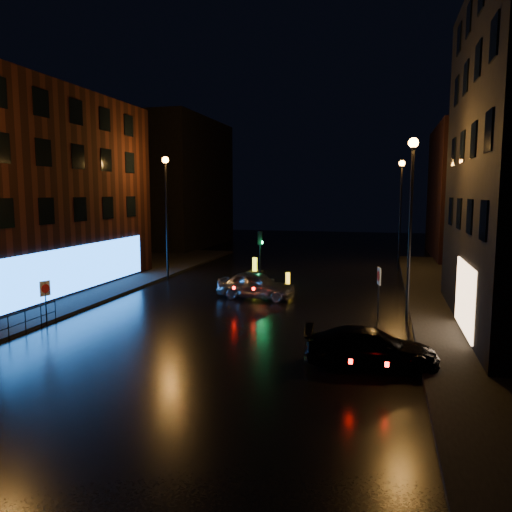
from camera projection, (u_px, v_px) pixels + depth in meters
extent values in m
plane|color=black|center=(203.00, 348.00, 19.27)|extent=(120.00, 120.00, 0.00)
cube|color=black|center=(33.00, 290.00, 30.42)|extent=(12.00, 44.00, 0.15)
cube|color=black|center=(6.00, 192.00, 30.04)|extent=(10.00, 18.00, 12.00)
cube|color=black|center=(178.00, 183.00, 55.98)|extent=(8.00, 16.00, 14.00)
cube|color=black|center=(480.00, 192.00, 45.54)|extent=(8.00, 14.00, 12.00)
cylinder|color=black|center=(167.00, 221.00, 34.15)|extent=(0.14, 0.14, 8.00)
cylinder|color=black|center=(165.00, 162.00, 33.65)|extent=(0.20, 0.20, 0.25)
sphere|color=orange|center=(165.00, 160.00, 33.63)|extent=(0.44, 0.44, 0.44)
cylinder|color=black|center=(410.00, 236.00, 22.60)|extent=(0.14, 0.14, 8.00)
cylinder|color=black|center=(413.00, 146.00, 22.10)|extent=(0.20, 0.20, 0.25)
sphere|color=orange|center=(413.00, 143.00, 22.08)|extent=(0.44, 0.44, 0.44)
cylinder|color=black|center=(400.00, 219.00, 37.97)|extent=(0.14, 0.14, 8.00)
cylinder|color=black|center=(402.00, 165.00, 37.47)|extent=(0.20, 0.20, 0.25)
sphere|color=orange|center=(402.00, 163.00, 37.45)|extent=(0.44, 0.44, 0.44)
cube|color=black|center=(260.00, 282.00, 33.01)|extent=(1.40, 2.40, 0.12)
cylinder|color=black|center=(260.00, 262.00, 32.84)|extent=(0.12, 0.12, 2.80)
cube|color=black|center=(260.00, 238.00, 32.64)|extent=(0.28, 0.22, 0.90)
cylinder|color=#0CFF59|center=(262.00, 242.00, 32.64)|extent=(0.05, 0.18, 0.18)
cylinder|color=black|center=(8.00, 316.00, 20.17)|extent=(0.05, 6.00, 0.05)
cylinder|color=black|center=(8.00, 328.00, 20.23)|extent=(0.04, 6.00, 0.04)
cylinder|color=black|center=(8.00, 328.00, 20.23)|extent=(0.04, 0.04, 1.00)
cylinder|color=black|center=(55.00, 311.00, 23.11)|extent=(0.04, 0.04, 1.00)
imported|color=#9B9DA2|center=(256.00, 285.00, 28.21)|extent=(4.53, 2.10, 1.50)
imported|color=black|center=(371.00, 348.00, 17.11)|extent=(4.71, 2.32, 1.32)
cube|color=black|center=(288.00, 287.00, 31.38)|extent=(0.99, 1.26, 0.09)
cube|color=yellow|center=(288.00, 280.00, 31.32)|extent=(0.29, 0.22, 0.93)
cube|color=black|center=(288.00, 280.00, 31.32)|extent=(0.27, 0.08, 0.56)
cube|color=black|center=(255.00, 272.00, 37.47)|extent=(1.08, 1.43, 0.11)
cube|color=yellow|center=(255.00, 265.00, 37.40)|extent=(0.33, 0.25, 1.08)
cube|color=black|center=(255.00, 265.00, 37.40)|extent=(0.32, 0.08, 0.65)
cylinder|color=black|center=(46.00, 304.00, 22.23)|extent=(0.05, 0.05, 1.99)
cube|color=white|center=(45.00, 288.00, 22.14)|extent=(0.21, 0.49, 0.68)
cylinder|color=#B20C0C|center=(45.00, 289.00, 22.13)|extent=(0.15, 0.38, 0.40)
cylinder|color=black|center=(379.00, 294.00, 23.48)|extent=(0.07, 0.07, 2.39)
cube|color=silver|center=(379.00, 276.00, 23.37)|extent=(0.18, 0.60, 0.81)
cylinder|color=#B20C0C|center=(378.00, 276.00, 23.37)|extent=(0.12, 0.47, 0.48)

